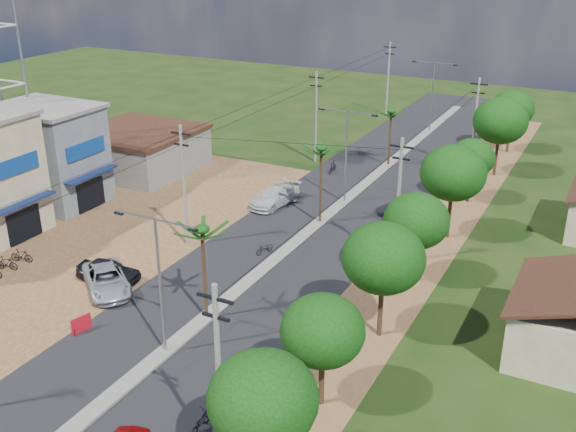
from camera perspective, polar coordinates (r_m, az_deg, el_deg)
name	(u,v)px	position (r m, az deg, el deg)	size (l,w,h in m)	color
ground	(166,353)	(37.97, -10.31, -11.32)	(160.00, 160.00, 0.00)	black
road	(291,247)	(48.96, 0.26, -2.66)	(12.00, 110.00, 0.04)	black
median	(309,231)	(51.38, 1.78, -1.31)	(1.00, 90.00, 0.18)	#605E56
dirt_lot_west	(67,243)	(52.18, -18.24, -2.22)	(18.00, 46.00, 0.04)	#51321C
dirt_shoulder_east	(403,272)	(46.13, 9.73, -4.71)	(5.00, 90.00, 0.03)	#51321C
shophouse_grey	(50,155)	(59.40, -19.51, 4.93)	(9.00, 6.40, 8.30)	#55595E
low_shed	(139,150)	(66.29, -12.53, 5.49)	(10.40, 10.40, 3.95)	#605E56
tree_east_a	(263,399)	(26.92, -2.14, -15.22)	(4.40, 4.40, 6.37)	black
tree_east_b	(323,331)	(31.59, 2.95, -9.68)	(4.00, 4.00, 5.83)	black
tree_east_c	(384,258)	(36.81, 8.09, -3.56)	(4.60, 4.60, 6.83)	black
tree_east_d	(416,221)	(43.21, 10.82, -0.41)	(4.20, 4.20, 6.13)	black
tree_east_e	(453,173)	(50.17, 13.82, 3.54)	(4.80, 4.80, 7.14)	black
tree_east_f	(472,158)	(58.06, 15.31, 4.76)	(3.80, 3.80, 5.52)	black
tree_east_g	(501,121)	(65.18, 17.55, 7.68)	(5.00, 5.00, 7.38)	black
tree_east_h	(512,108)	(73.05, 18.47, 8.63)	(4.40, 4.40, 6.52)	black
palm_median_near	(202,233)	(38.08, -7.28, -1.47)	(2.00, 2.00, 6.15)	black
palm_median_mid	(321,152)	(51.02, 2.84, 5.47)	(2.00, 2.00, 6.55)	black
palm_median_far	(391,113)	(65.57, 8.74, 8.58)	(2.00, 2.00, 5.85)	black
streetlight_near	(159,275)	(35.54, -10.84, -4.91)	(5.10, 0.18, 8.00)	gray
streetlight_mid	(346,148)	(55.74, 4.97, 5.72)	(5.10, 0.18, 8.00)	gray
streetlight_far	(432,90)	(78.75, 12.13, 10.36)	(5.10, 0.18, 8.00)	gray
utility_pole_w_b	(184,183)	(48.20, -8.81, 2.74)	(1.60, 0.24, 9.00)	#605E56
utility_pole_w_c	(316,115)	(66.40, 2.37, 8.55)	(1.60, 0.24, 9.00)	#605E56
utility_pole_w_d	(388,77)	(85.45, 8.48, 11.54)	(1.60, 0.24, 9.00)	#605E56
utility_pole_e_a	(219,379)	(27.61, -5.88, -13.54)	(1.60, 0.24, 9.00)	#605E56
utility_pole_e_b	(398,199)	(45.34, 9.33, 1.40)	(1.60, 0.24, 9.00)	#605E56
utility_pole_e_c	(475,123)	(65.70, 15.53, 7.59)	(1.60, 0.24, 9.00)	#605E56
car_silver_mid	(362,247)	(47.87, 6.26, -2.60)	(1.37, 3.92, 1.29)	#A1A5AA
car_white_far	(275,196)	(56.31, -1.14, 1.66)	(2.17, 5.33, 1.55)	#ABACA8
car_parked_silver	(107,280)	(44.43, -15.11, -5.28)	(2.47, 5.35, 1.49)	#A1A5AA
car_parked_dark	(109,271)	(45.61, -14.94, -4.54)	(1.70, 4.22, 1.44)	black
moto_rider_east	(200,422)	(32.40, -7.44, -16.94)	(0.60, 1.71, 0.90)	black
moto_rider_west_a	(265,249)	(47.90, -1.99, -2.77)	(0.54, 1.54, 0.81)	black
moto_rider_west_b	(333,168)	(64.19, 3.80, 4.12)	(0.54, 1.89, 1.14)	black
roadside_sign	(81,324)	(40.58, -17.09, -8.76)	(0.41, 1.22, 1.04)	#A00E18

